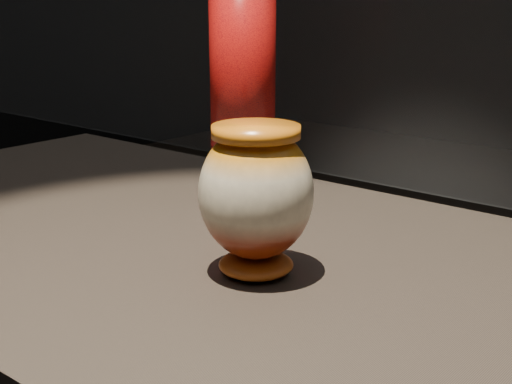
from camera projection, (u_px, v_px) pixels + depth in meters
main_vase at (256, 195)px, 0.90m from camera, size 0.16×0.16×0.20m
tall_vase at (243, 73)px, 1.27m from camera, size 0.14×0.14×0.45m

